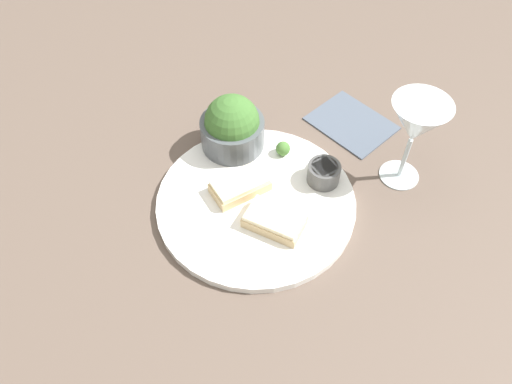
{
  "coord_description": "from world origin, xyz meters",
  "views": [
    {
      "loc": [
        0.08,
        0.5,
        0.67
      ],
      "look_at": [
        0.0,
        0.0,
        0.03
      ],
      "focal_mm": 35.0,
      "sensor_mm": 36.0,
      "label": 1
    }
  ],
  "objects_px": {
    "sauce_ramekin": "(324,172)",
    "cheese_toast_near": "(274,220)",
    "salad_bowl": "(232,127)",
    "wine_glass": "(416,125)",
    "napkin": "(351,123)",
    "cheese_toast_far": "(240,186)"
  },
  "relations": [
    {
      "from": "salad_bowl",
      "to": "cheese_toast_far",
      "type": "distance_m",
      "value": 0.11
    },
    {
      "from": "sauce_ramekin",
      "to": "wine_glass",
      "type": "xyz_separation_m",
      "value": [
        -0.14,
        0.0,
        0.09
      ]
    },
    {
      "from": "sauce_ramekin",
      "to": "wine_glass",
      "type": "height_order",
      "value": "wine_glass"
    },
    {
      "from": "sauce_ramekin",
      "to": "cheese_toast_far",
      "type": "height_order",
      "value": "sauce_ramekin"
    },
    {
      "from": "cheese_toast_near",
      "to": "cheese_toast_far",
      "type": "xyz_separation_m",
      "value": [
        0.04,
        -0.08,
        0.0
      ]
    },
    {
      "from": "sauce_ramekin",
      "to": "napkin",
      "type": "distance_m",
      "value": 0.17
    },
    {
      "from": "napkin",
      "to": "wine_glass",
      "type": "bearing_deg",
      "value": 108.48
    },
    {
      "from": "salad_bowl",
      "to": "cheese_toast_near",
      "type": "distance_m",
      "value": 0.19
    },
    {
      "from": "cheese_toast_far",
      "to": "wine_glass",
      "type": "bearing_deg",
      "value": -179.9
    },
    {
      "from": "cheese_toast_far",
      "to": "wine_glass",
      "type": "relative_size",
      "value": 0.64
    },
    {
      "from": "sauce_ramekin",
      "to": "cheese_toast_far",
      "type": "bearing_deg",
      "value": 0.43
    },
    {
      "from": "sauce_ramekin",
      "to": "cheese_toast_near",
      "type": "bearing_deg",
      "value": 38.79
    },
    {
      "from": "wine_glass",
      "to": "napkin",
      "type": "bearing_deg",
      "value": -71.52
    },
    {
      "from": "salad_bowl",
      "to": "wine_glass",
      "type": "distance_m",
      "value": 0.31
    },
    {
      "from": "sauce_ramekin",
      "to": "cheese_toast_near",
      "type": "xyz_separation_m",
      "value": [
        0.1,
        0.08,
        -0.01
      ]
    },
    {
      "from": "wine_glass",
      "to": "napkin",
      "type": "distance_m",
      "value": 0.19
    },
    {
      "from": "salad_bowl",
      "to": "wine_glass",
      "type": "height_order",
      "value": "wine_glass"
    },
    {
      "from": "salad_bowl",
      "to": "napkin",
      "type": "distance_m",
      "value": 0.24
    },
    {
      "from": "sauce_ramekin",
      "to": "cheese_toast_far",
      "type": "relative_size",
      "value": 0.52
    },
    {
      "from": "cheese_toast_near",
      "to": "napkin",
      "type": "relative_size",
      "value": 0.57
    },
    {
      "from": "napkin",
      "to": "cheese_toast_far",
      "type": "bearing_deg",
      "value": 30.79
    },
    {
      "from": "sauce_ramekin",
      "to": "napkin",
      "type": "height_order",
      "value": "sauce_ramekin"
    }
  ]
}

